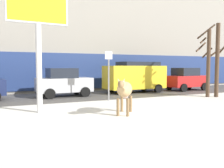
{
  "coord_description": "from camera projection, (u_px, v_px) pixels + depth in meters",
  "views": [
    {
      "loc": [
        -5.44,
        -7.16,
        1.95
      ],
      "look_at": [
        -0.37,
        3.56,
        1.1
      ],
      "focal_mm": 38.69,
      "sensor_mm": 36.0,
      "label": 1
    }
  ],
  "objects": [
    {
      "name": "billboard",
      "position": [
        38.0,
        10.0,
        9.99
      ],
      "size": [
        2.53,
        0.39,
        5.56
      ],
      "color": "silver",
      "rests_on": "ground"
    },
    {
      "name": "car_red_hatchback",
      "position": [
        186.0,
        79.0,
        20.0
      ],
      "size": [
        3.56,
        2.03,
        1.86
      ],
      "color": "red",
      "rests_on": "ground"
    },
    {
      "name": "bare_tree_left_lot",
      "position": [
        208.0,
        60.0,
        15.54
      ],
      "size": [
        1.52,
        0.93,
        4.75
      ],
      "color": "#4C3828",
      "rests_on": "ground"
    },
    {
      "name": "ground_plane",
      "position": [
        162.0,
        120.0,
        8.91
      ],
      "size": [
        120.0,
        120.0,
        0.0
      ],
      "primitive_type": "plane",
      "color": "white"
    },
    {
      "name": "street_sign",
      "position": [
        109.0,
        72.0,
        13.77
      ],
      "size": [
        0.44,
        0.08,
        2.82
      ],
      "color": "gray",
      "rests_on": "ground"
    },
    {
      "name": "building_facade",
      "position": [
        64.0,
        15.0,
        21.32
      ],
      "size": [
        44.0,
        6.1,
        13.0
      ],
      "color": "gray",
      "rests_on": "ground"
    },
    {
      "name": "car_yellow_van",
      "position": [
        135.0,
        76.0,
        18.23
      ],
      "size": [
        4.67,
        2.26,
        2.32
      ],
      "color": "gold",
      "rests_on": "ground"
    },
    {
      "name": "car_silver_hatchback",
      "position": [
        64.0,
        82.0,
        15.78
      ],
      "size": [
        3.56,
        2.03,
        1.86
      ],
      "color": "#B7BABF",
      "rests_on": "ground"
    },
    {
      "name": "road_strip",
      "position": [
        86.0,
        95.0,
        16.51
      ],
      "size": [
        60.0,
        5.6,
        0.01
      ],
      "primitive_type": "cube",
      "color": "#514F4C",
      "rests_on": "ground"
    },
    {
      "name": "cow_tan",
      "position": [
        124.0,
        90.0,
        9.87
      ],
      "size": [
        1.46,
        1.77,
        1.54
      ],
      "color": "tan",
      "rests_on": "ground"
    },
    {
      "name": "bare_tree_right_lot",
      "position": [
        218.0,
        59.0,
        15.46
      ],
      "size": [
        0.9,
        1.18,
        4.71
      ],
      "color": "#4C3828",
      "rests_on": "ground"
    }
  ]
}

